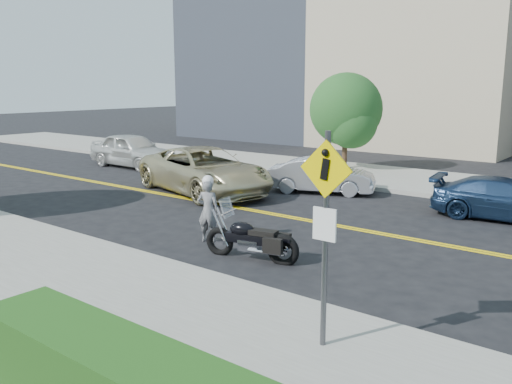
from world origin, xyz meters
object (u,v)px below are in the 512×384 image
object	(u,v)px
motorcyclist	(208,209)
parked_car_silver	(322,176)
motorcycle	(252,230)
suv	(204,170)
pedestrian_sign	(325,220)
parked_car_white	(132,150)
parked_car_blue	(506,199)

from	to	relation	value
motorcyclist	parked_car_silver	xyz separation A→B (m)	(-1.00, 6.83, -0.21)
motorcycle	suv	xyz separation A→B (m)	(-5.84, 4.71, 0.14)
motorcycle	pedestrian_sign	bearing A→B (deg)	-50.80
pedestrian_sign	parked_car_white	size ratio (longest dim) A/B	0.67
parked_car_white	parked_car_silver	distance (m)	9.95
parked_car_silver	parked_car_blue	bearing A→B (deg)	-112.65
pedestrian_sign	motorcycle	bearing A→B (deg)	141.69
pedestrian_sign	suv	distance (m)	11.91
pedestrian_sign	parked_car_white	world-z (taller)	pedestrian_sign
motorcycle	suv	distance (m)	7.51
motorcyclist	suv	xyz separation A→B (m)	(-4.21, 4.31, -0.02)
pedestrian_sign	parked_car_silver	distance (m)	11.70
motorcyclist	pedestrian_sign	bearing A→B (deg)	130.32
parked_car_white	parked_car_blue	bearing A→B (deg)	-89.92
pedestrian_sign	parked_car_silver	bearing A→B (deg)	121.34
parked_car_white	parked_car_blue	distance (m)	15.99
parked_car_blue	parked_car_white	bearing A→B (deg)	82.72
motorcyclist	motorcycle	bearing A→B (deg)	148.07
parked_car_white	parked_car_blue	world-z (taller)	parked_car_white
parked_car_silver	parked_car_white	bearing A→B (deg)	69.24
parked_car_white	parked_car_silver	bearing A→B (deg)	-89.21
suv	pedestrian_sign	bearing A→B (deg)	-113.57
suv	parked_car_white	xyz separation A→B (m)	(-6.74, 2.36, -0.02)
motorcycle	parked_car_blue	world-z (taller)	motorcycle
parked_car_silver	parked_car_blue	xyz separation A→B (m)	(6.05, -0.10, -0.02)
motorcyclist	parked_car_white	distance (m)	12.82
suv	parked_car_blue	size ratio (longest dim) A/B	1.42
motorcyclist	parked_car_blue	world-z (taller)	motorcyclist
motorcycle	parked_car_silver	bearing A→B (deg)	97.54
motorcyclist	parked_car_white	xyz separation A→B (m)	(-10.94, 6.67, -0.04)
parked_car_white	parked_car_silver	xyz separation A→B (m)	(9.94, 0.16, -0.17)
pedestrian_sign	parked_car_silver	size ratio (longest dim) A/B	0.82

